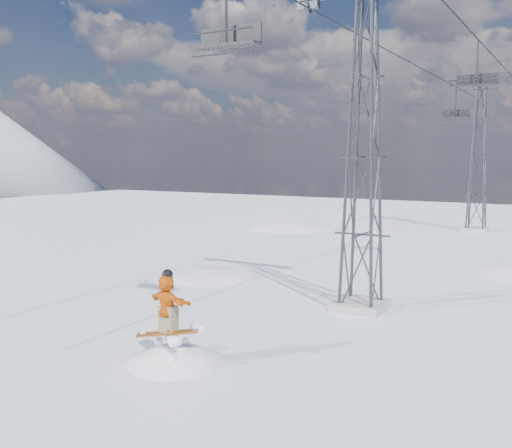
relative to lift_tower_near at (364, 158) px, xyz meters
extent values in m
plane|color=white|center=(-0.80, -8.00, -5.47)|extent=(120.00, 120.00, 0.00)
sphere|color=white|center=(-7.80, 2.00, -13.12)|extent=(16.00, 16.00, 16.00)
sphere|color=white|center=(-12.80, 20.00, -15.87)|extent=(22.00, 22.00, 22.00)
cube|color=#999999|center=(0.00, 0.00, -5.32)|extent=(1.80, 1.80, 0.30)
cube|color=#34373C|center=(-2.20, 0.00, 5.58)|extent=(0.80, 0.25, 0.50)
cube|color=#999999|center=(0.00, 25.00, -5.32)|extent=(1.80, 1.80, 0.30)
cube|color=#34373C|center=(0.00, 25.00, 5.78)|extent=(5.00, 0.35, 0.35)
cube|color=#34373C|center=(-2.20, 25.00, 5.58)|extent=(0.80, 0.25, 0.50)
cylinder|color=black|center=(-2.20, 11.50, 5.38)|extent=(0.06, 51.00, 0.06)
cylinder|color=black|center=(2.20, 11.50, 5.38)|extent=(0.06, 51.00, 0.06)
sphere|color=white|center=(-2.51, -7.63, -7.22)|extent=(4.40, 4.40, 4.40)
cube|color=orange|center=(-2.51, -7.93, -4.57)|extent=(1.56, 1.06, 0.17)
imported|color=#E1610A|center=(-2.51, -7.93, -3.77)|extent=(1.50, 0.69, 1.56)
cube|color=#7D6B4D|center=(-2.51, -7.93, -4.19)|extent=(0.48, 0.40, 0.72)
sphere|color=black|center=(-2.51, -7.93, -3.01)|extent=(0.29, 0.29, 0.29)
cylinder|color=black|center=(-2.20, -5.45, 4.27)|extent=(0.08, 0.08, 2.22)
cube|color=black|center=(-2.20, -5.45, 3.16)|extent=(2.02, 0.45, 0.08)
cube|color=black|center=(-2.20, -5.23, 3.46)|extent=(2.02, 0.06, 0.56)
cylinder|color=black|center=(-2.20, -5.70, 2.91)|extent=(2.02, 0.06, 0.06)
cylinder|color=black|center=(-2.20, -5.75, 3.52)|extent=(2.02, 0.05, 0.05)
cylinder|color=black|center=(2.20, 9.00, 4.36)|extent=(0.07, 0.07, 2.04)
cube|color=black|center=(2.20, 9.00, 3.34)|extent=(1.86, 0.42, 0.07)
cube|color=black|center=(2.20, 9.21, 3.62)|extent=(1.86, 0.06, 0.51)
cylinder|color=black|center=(2.20, 8.77, 3.11)|extent=(1.86, 0.06, 0.06)
cylinder|color=black|center=(2.20, 8.72, 3.66)|extent=(1.86, 0.05, 0.05)
cylinder|color=black|center=(-2.20, 27.19, 4.24)|extent=(0.08, 0.08, 2.29)
cube|color=black|center=(-2.20, 27.19, 3.09)|extent=(2.08, 0.47, 0.08)
cube|color=black|center=(-2.20, 27.42, 3.41)|extent=(2.08, 0.06, 0.57)
cylinder|color=black|center=(-2.20, 26.93, 2.83)|extent=(2.08, 0.06, 0.06)
cylinder|color=black|center=(-2.20, 26.88, 3.46)|extent=(2.08, 0.05, 0.05)
camera|label=1|loc=(6.79, -19.40, 0.05)|focal=40.00mm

